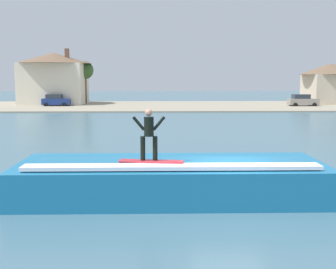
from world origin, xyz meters
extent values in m
plane|color=#416474|center=(0.00, 0.00, 0.00)|extent=(260.00, 260.00, 0.00)
cube|color=#1A6A99|center=(-1.95, 0.87, 0.62)|extent=(10.64, 3.91, 1.24)
cube|color=#1A6A99|center=(-1.95, 0.38, 1.31)|extent=(9.04, 1.76, 0.14)
cube|color=white|center=(-1.95, -0.40, 1.34)|extent=(9.57, 0.70, 0.12)
cube|color=#D8333F|center=(-2.62, 0.09, 1.43)|extent=(2.16, 0.68, 0.06)
cube|color=black|center=(-2.62, 0.09, 1.46)|extent=(1.94, 0.32, 0.01)
cylinder|color=black|center=(-2.90, 0.13, 1.86)|extent=(0.16, 0.16, 0.80)
cylinder|color=black|center=(-2.49, 0.13, 1.86)|extent=(0.16, 0.16, 0.80)
cylinder|color=black|center=(-2.69, 0.13, 2.58)|extent=(0.32, 0.32, 0.64)
sphere|color=tan|center=(-2.69, 0.13, 3.05)|extent=(0.24, 0.24, 0.24)
cylinder|color=black|center=(-3.03, 0.13, 2.69)|extent=(0.43, 0.10, 0.49)
cylinder|color=black|center=(-2.36, 0.13, 2.69)|extent=(0.43, 0.10, 0.49)
cube|color=gray|center=(0.00, 51.50, 0.08)|extent=(120.00, 23.89, 0.16)
cube|color=navy|center=(-17.19, 50.68, 0.77)|extent=(4.00, 1.85, 0.90)
cube|color=#262D38|center=(-17.49, 50.68, 1.54)|extent=(2.20, 1.66, 0.64)
cylinder|color=black|center=(-15.89, 51.65, 0.32)|extent=(0.64, 0.22, 0.64)
cylinder|color=black|center=(-15.89, 49.70, 0.32)|extent=(0.64, 0.22, 0.64)
cylinder|color=black|center=(-18.49, 51.65, 0.32)|extent=(0.64, 0.22, 0.64)
cylinder|color=black|center=(-18.49, 49.70, 0.32)|extent=(0.64, 0.22, 0.64)
cube|color=gray|center=(18.91, 49.64, 0.77)|extent=(4.25, 1.85, 0.90)
cube|color=#262D38|center=(18.59, 49.64, 1.54)|extent=(2.34, 1.67, 0.64)
cylinder|color=black|center=(20.29, 50.62, 0.32)|extent=(0.64, 0.22, 0.64)
cylinder|color=black|center=(20.29, 48.67, 0.32)|extent=(0.64, 0.22, 0.64)
cylinder|color=black|center=(17.53, 50.62, 0.32)|extent=(0.64, 0.22, 0.64)
cylinder|color=black|center=(17.53, 48.67, 0.32)|extent=(0.64, 0.22, 0.64)
cube|color=beige|center=(-18.55, 55.48, 3.22)|extent=(9.53, 8.48, 6.45)
cone|color=brown|center=(-18.55, 55.48, 7.27)|extent=(11.81, 11.81, 1.65)
cube|color=brown|center=(-16.17, 54.21, 7.77)|extent=(0.60, 0.60, 1.80)
cube|color=beige|center=(25.10, 55.53, 2.39)|extent=(7.04, 7.78, 4.78)
cone|color=brown|center=(25.10, 55.53, 5.65)|extent=(9.65, 9.65, 1.74)
cylinder|color=brown|center=(-19.80, 58.97, 2.28)|extent=(0.35, 0.35, 4.56)
sphere|color=#257734|center=(-19.80, 58.97, 5.28)|extent=(2.40, 2.40, 2.40)
cylinder|color=brown|center=(-13.87, 56.12, 2.29)|extent=(0.56, 0.56, 4.59)
sphere|color=#335227|center=(-13.87, 56.12, 5.43)|extent=(2.83, 2.83, 2.83)
camera|label=1|loc=(-2.42, -14.27, 4.16)|focal=47.07mm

